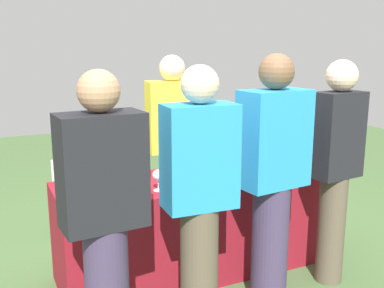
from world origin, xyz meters
name	(u,v)px	position (x,y,z in m)	size (l,w,h in m)	color
ground_plane	(192,269)	(0.00, 0.00, 0.00)	(12.00, 12.00, 0.00)	#476638
tasting_table	(192,224)	(0.00, 0.00, 0.36)	(1.95, 0.66, 0.73)	maroon
wine_bottle_0	(145,164)	(-0.31, 0.13, 0.84)	(0.08, 0.08, 0.30)	black
wine_bottle_1	(186,160)	(-0.02, 0.07, 0.84)	(0.08, 0.08, 0.32)	black
wine_bottle_2	(198,158)	(0.09, 0.08, 0.85)	(0.07, 0.07, 0.34)	black
wine_bottle_3	(217,157)	(0.24, 0.07, 0.84)	(0.07, 0.07, 0.32)	black
wine_glass_0	(98,180)	(-0.71, -0.09, 0.82)	(0.06, 0.06, 0.13)	silver
wine_glass_1	(158,176)	(-0.33, -0.18, 0.83)	(0.08, 0.08, 0.14)	silver
wine_glass_2	(196,172)	(-0.04, -0.16, 0.82)	(0.07, 0.07, 0.13)	silver
wine_glass_3	(258,162)	(0.49, -0.13, 0.82)	(0.07, 0.07, 0.13)	silver
ice_bucket	(268,154)	(0.70, 0.07, 0.81)	(0.19, 0.19, 0.17)	silver
server_pouring	(173,143)	(0.10, 0.61, 0.85)	(0.44, 0.28, 1.59)	brown
guest_0	(104,214)	(-0.83, -0.73, 0.84)	(0.43, 0.26, 1.56)	#3F3351
guest_1	(199,195)	(-0.28, -0.69, 0.85)	(0.41, 0.24, 1.57)	brown
guest_2	(272,175)	(0.28, -0.60, 0.87)	(0.46, 0.29, 1.63)	#3F3351
guest_3	(336,164)	(0.83, -0.56, 0.87)	(0.36, 0.23, 1.58)	brown
menu_board	(82,196)	(-0.61, 0.99, 0.37)	(0.51, 0.03, 0.73)	white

